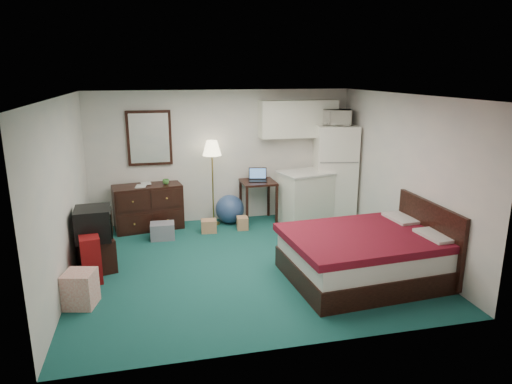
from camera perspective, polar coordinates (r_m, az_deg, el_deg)
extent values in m
cube|color=#0F4640|center=(7.03, -1.09, -8.87)|extent=(5.00, 4.50, 0.01)
cube|color=silver|center=(6.44, -1.20, 11.94)|extent=(5.00, 4.50, 0.01)
cube|color=silver|center=(8.79, -4.18, 4.47)|extent=(5.00, 0.01, 2.50)
cube|color=silver|center=(4.54, 4.76, -5.51)|extent=(5.00, 0.01, 2.50)
cube|color=silver|center=(6.60, -22.91, -0.17)|extent=(0.01, 4.50, 2.50)
cube|color=silver|center=(7.53, 17.82, 2.04)|extent=(0.01, 4.50, 2.50)
sphere|color=navy|center=(8.75, -3.30, -2.15)|extent=(0.59, 0.59, 0.55)
imported|color=white|center=(8.85, 10.08, 9.39)|extent=(0.60, 0.46, 0.36)
imported|color=tan|center=(8.40, -14.84, 1.44)|extent=(0.18, 0.04, 0.25)
imported|color=tan|center=(8.56, -14.24, 1.70)|extent=(0.18, 0.04, 0.24)
imported|color=#438437|center=(8.49, -11.21, 1.35)|extent=(0.15, 0.13, 0.12)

